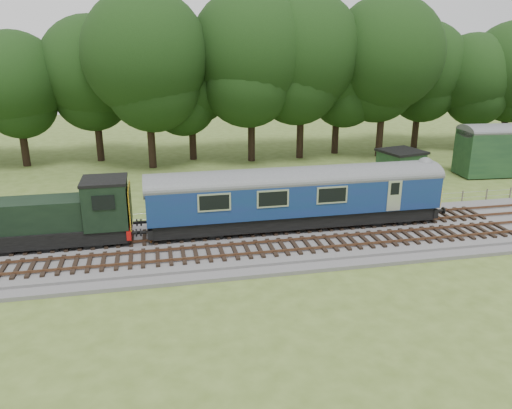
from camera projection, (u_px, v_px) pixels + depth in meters
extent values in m
plane|color=#495F23|center=(230.00, 246.00, 29.12)|extent=(120.00, 120.00, 0.00)
cube|color=#4C4C4F|center=(230.00, 244.00, 29.06)|extent=(70.00, 7.00, 0.35)
cube|color=brown|center=(228.00, 234.00, 29.60)|extent=(66.50, 0.07, 0.14)
cube|color=brown|center=(225.00, 226.00, 30.93)|extent=(66.50, 0.07, 0.14)
cube|color=brown|center=(237.00, 254.00, 26.81)|extent=(66.50, 0.07, 0.14)
cube|color=brown|center=(232.00, 244.00, 28.14)|extent=(66.50, 0.07, 0.14)
cube|color=black|center=(295.00, 216.00, 30.93)|extent=(17.46, 2.52, 0.85)
cube|color=navy|center=(296.00, 194.00, 30.49)|extent=(18.00, 2.80, 2.05)
cube|color=yellow|center=(430.00, 192.00, 32.35)|extent=(0.06, 2.74, 1.30)
cube|color=black|center=(385.00, 213.00, 32.16)|extent=(2.60, 2.00, 0.55)
cube|color=black|center=(199.00, 226.00, 29.83)|extent=(2.60, 2.00, 0.55)
cube|color=black|center=(50.00, 235.00, 28.15)|extent=(8.73, 2.39, 0.85)
cube|color=black|center=(24.00, 215.00, 27.53)|extent=(6.30, 2.08, 1.70)
cube|color=black|center=(106.00, 203.00, 28.26)|extent=(2.40, 2.55, 2.60)
cube|color=#A50F0C|center=(130.00, 228.00, 28.99)|extent=(0.25, 2.60, 0.55)
cube|color=yellow|center=(130.00, 205.00, 28.58)|extent=(0.06, 2.55, 2.30)
imported|color=orange|center=(153.00, 228.00, 28.57)|extent=(0.64, 0.43, 1.70)
cube|color=#17321E|center=(400.00, 167.00, 42.45)|extent=(3.57, 3.57, 2.46)
cube|color=black|center=(402.00, 151.00, 42.03)|extent=(3.93, 3.93, 0.20)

